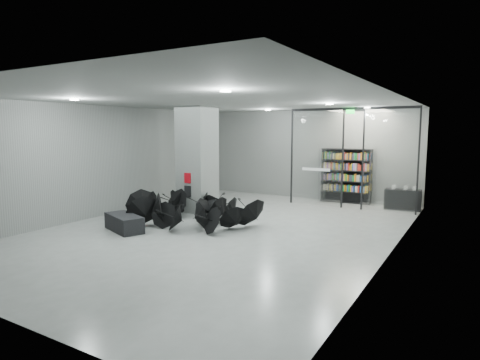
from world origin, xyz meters
The scene contains 10 objects.
room centered at (0.00, 0.00, 2.84)m, with size 14.00×14.02×4.01m.
column centered at (-2.50, 2.00, 2.00)m, with size 1.20×1.20×4.00m, color slate.
fire_cabinet centered at (-2.50, 1.38, 1.35)m, with size 0.28×0.04×0.38m, color #A50A07.
info_panel centered at (-2.50, 1.38, 0.85)m, with size 0.30×0.03×0.42m, color black.
exit_sign centered at (2.40, 5.30, 3.82)m, with size 0.30×0.06×0.15m, color #0CE533.
glass_partition centered at (2.39, 5.50, 2.18)m, with size 5.06×0.08×4.00m.
bench centered at (-2.59, -1.72, 0.25)m, with size 1.57×0.67×0.50m, color black.
bookshelf centered at (1.91, 6.75, 1.17)m, with size 2.12×0.42×2.33m, color black, non-canonical shape.
shop_counter centered at (4.31, 6.29, 0.41)m, with size 1.35×0.54×0.81m, color black.
umbrella_cluster centered at (-1.52, 0.22, 0.31)m, with size 5.54×3.79×1.31m.
Camera 1 is at (6.83, -10.54, 3.13)m, focal length 30.44 mm.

